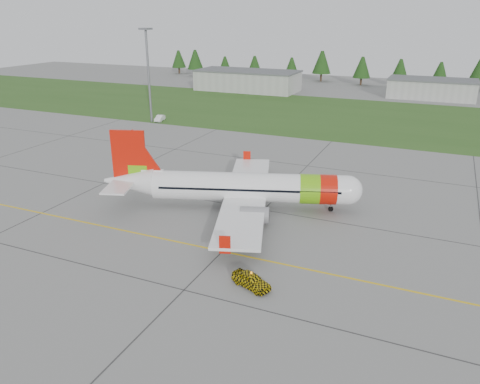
% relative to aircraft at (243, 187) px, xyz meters
% --- Properties ---
extents(ground, '(320.00, 320.00, 0.00)m').
position_rel_aircraft_xyz_m(ground, '(-7.41, -19.53, -2.85)').
color(ground, gray).
rests_on(ground, ground).
extents(aircraft, '(31.52, 29.88, 9.87)m').
position_rel_aircraft_xyz_m(aircraft, '(0.00, 0.00, 0.00)').
color(aircraft, white).
rests_on(aircraft, ground).
extents(follow_me_car, '(1.85, 1.99, 3.99)m').
position_rel_aircraft_xyz_m(follow_me_car, '(7.91, -16.58, -0.85)').
color(follow_me_car, yellow).
rests_on(follow_me_car, ground).
extents(service_van, '(1.72, 1.66, 4.11)m').
position_rel_aircraft_xyz_m(service_van, '(-38.10, 39.84, -0.79)').
color(service_van, white).
rests_on(service_van, ground).
extents(grass_strip, '(320.00, 50.00, 0.03)m').
position_rel_aircraft_xyz_m(grass_strip, '(-7.41, 62.47, -2.83)').
color(grass_strip, '#30561E').
rests_on(grass_strip, ground).
extents(taxi_guideline, '(120.00, 0.25, 0.02)m').
position_rel_aircraft_xyz_m(taxi_guideline, '(-7.41, -11.53, -2.84)').
color(taxi_guideline, gold).
rests_on(taxi_guideline, ground).
extents(hangar_west, '(32.00, 14.00, 6.00)m').
position_rel_aircraft_xyz_m(hangar_west, '(-37.41, 90.47, 0.15)').
color(hangar_west, '#A8A8A3').
rests_on(hangar_west, ground).
extents(hangar_east, '(24.00, 12.00, 5.20)m').
position_rel_aircraft_xyz_m(hangar_east, '(17.59, 98.47, -0.25)').
color(hangar_east, '#A8A8A3').
rests_on(hangar_east, ground).
extents(floodlight_mast, '(0.50, 0.50, 20.00)m').
position_rel_aircraft_xyz_m(floodlight_mast, '(-39.41, 38.47, 7.15)').
color(floodlight_mast, slate).
rests_on(floodlight_mast, ground).
extents(treeline, '(160.00, 8.00, 10.00)m').
position_rel_aircraft_xyz_m(treeline, '(-7.41, 118.47, 2.15)').
color(treeline, '#1C3F14').
rests_on(treeline, ground).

